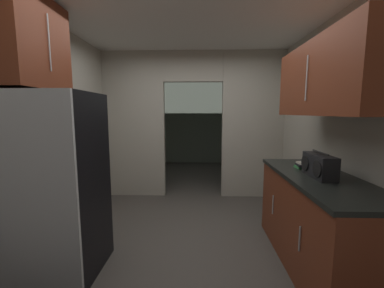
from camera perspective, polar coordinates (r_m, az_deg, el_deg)
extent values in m
plane|color=#47423D|center=(3.07, -0.77, -22.78)|extent=(20.00, 20.00, 0.00)
cube|color=silver|center=(3.37, -0.40, 26.39)|extent=(3.62, 7.57, 0.06)
cube|color=#ADA899|center=(4.60, -13.20, 4.25)|extent=(1.09, 0.12, 2.61)
cube|color=#ADA899|center=(4.54, 13.90, 4.19)|extent=(1.09, 0.12, 2.61)
cube|color=#ADA899|center=(4.51, 0.29, 17.63)|extent=(1.05, 0.12, 0.53)
cube|color=gray|center=(7.47, 0.90, 5.58)|extent=(3.22, 0.10, 2.61)
cube|color=gray|center=(6.19, -14.02, 4.99)|extent=(0.10, 3.03, 2.61)
cube|color=gray|center=(6.13, 15.49, 4.92)|extent=(0.10, 3.03, 2.61)
cube|color=#ADA899|center=(2.91, -35.96, 1.31)|extent=(0.10, 4.29, 2.61)
cube|color=#ADA899|center=(2.77, 35.59, 1.10)|extent=(0.10, 4.29, 2.61)
cube|color=black|center=(2.65, -28.51, -8.40)|extent=(0.72, 0.70, 1.72)
cube|color=#B7BABC|center=(2.36, -33.00, -10.60)|extent=(0.72, 0.03, 1.72)
cube|color=maroon|center=(2.83, 27.06, -16.24)|extent=(0.62, 1.72, 0.89)
cube|color=black|center=(2.68, 27.65, -7.04)|extent=(0.66, 1.72, 0.04)
cylinder|color=#B7BABC|center=(2.37, 23.79, -19.54)|extent=(0.01, 0.01, 0.22)
cylinder|color=#B7BABC|center=(3.03, 18.33, -13.30)|extent=(0.01, 0.01, 0.22)
cube|color=maroon|center=(2.62, 28.91, 13.31)|extent=(0.34, 1.55, 0.68)
cylinder|color=#B7BABC|center=(2.55, 25.16, 13.72)|extent=(0.01, 0.01, 0.41)
cube|color=maroon|center=(2.83, -33.63, 19.02)|extent=(0.34, 0.79, 0.84)
cylinder|color=#B7BABC|center=(2.73, -30.32, 19.70)|extent=(0.01, 0.01, 0.50)
cube|color=black|center=(2.61, 27.58, -4.54)|extent=(0.15, 0.42, 0.22)
cylinder|color=#262626|center=(2.59, 27.75, -1.76)|extent=(0.02, 0.29, 0.02)
cylinder|color=black|center=(2.46, 27.13, -5.18)|extent=(0.01, 0.15, 0.15)
cylinder|color=black|center=(2.69, 24.84, -4.05)|extent=(0.01, 0.15, 0.15)
cube|color=#388C47|center=(2.96, 24.22, -4.90)|extent=(0.14, 0.13, 0.03)
cube|color=black|center=(2.94, 24.39, -4.47)|extent=(0.14, 0.17, 0.02)
cube|color=beige|center=(2.94, 24.36, -4.06)|extent=(0.11, 0.13, 0.02)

